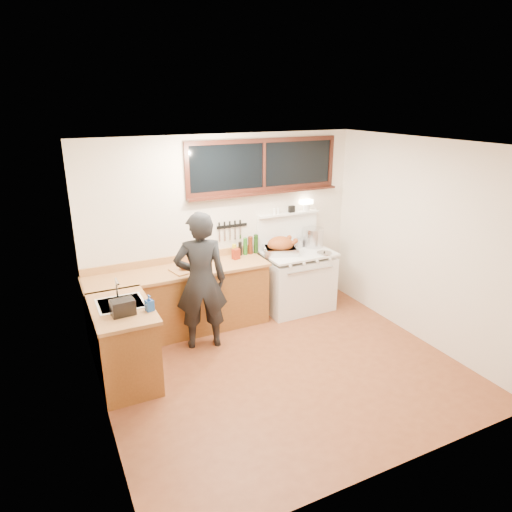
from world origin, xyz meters
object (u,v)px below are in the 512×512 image
cutting_board (187,266)px  man (201,281)px  vintage_stove (296,279)px  roast_turkey (281,247)px

cutting_board → man: bearing=-85.1°
vintage_stove → roast_turkey: bearing=173.5°
vintage_stove → cutting_board: 1.76m
vintage_stove → roast_turkey: (-0.27, 0.03, 0.54)m
man → cutting_board: bearing=94.9°
cutting_board → roast_turkey: (1.43, 0.06, 0.05)m
vintage_stove → roast_turkey: 0.60m
vintage_stove → man: bearing=-164.8°
man → roast_turkey: size_ratio=3.09×
vintage_stove → man: size_ratio=0.90×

